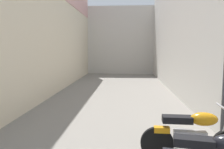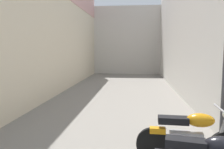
% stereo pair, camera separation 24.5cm
% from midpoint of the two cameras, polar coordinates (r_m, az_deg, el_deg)
% --- Properties ---
extents(ground_plane, '(35.03, 35.03, 0.00)m').
position_cam_midpoint_polar(ground_plane, '(7.16, 0.71, -9.86)').
color(ground_plane, gray).
extents(building_right, '(0.45, 19.03, 5.96)m').
position_cam_midpoint_polar(building_right, '(9.16, 20.52, 12.13)').
color(building_right, silver).
rests_on(building_right, ground).
extents(building_far_end, '(8.31, 2.00, 5.43)m').
position_cam_midpoint_polar(building_far_end, '(19.38, 4.24, 8.51)').
color(building_far_end, beige).
rests_on(building_far_end, ground).
extents(motorcycle_fourth, '(1.85, 0.58, 1.04)m').
position_cam_midpoint_polar(motorcycle_fourth, '(4.38, 20.52, -14.13)').
color(motorcycle_fourth, black).
rests_on(motorcycle_fourth, ground).
extents(street_lamp, '(0.79, 0.18, 4.57)m').
position_cam_midpoint_polar(street_lamp, '(5.01, 27.55, 13.42)').
color(street_lamp, '#47474C').
rests_on(street_lamp, ground).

